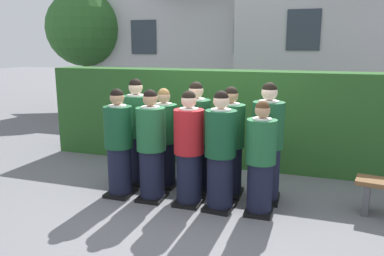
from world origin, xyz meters
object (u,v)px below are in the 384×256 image
object	(u,v)px
student_front_row_1	(151,148)
student_rear_row_0	(137,134)
student_front_row_3	(220,154)
student_front_row_0	(119,146)
student_in_red_blazer	(189,151)
student_rear_row_2	(196,140)
student_rear_row_3	(230,145)
student_front_row_4	(261,161)
student_rear_row_4	(267,146)
student_rear_row_1	(164,140)

from	to	relation	value
student_front_row_1	student_rear_row_0	distance (m)	0.76
student_front_row_3	student_rear_row_0	bearing A→B (deg)	159.51
student_front_row_0	student_rear_row_0	bearing A→B (deg)	88.99
student_in_red_blazer	student_front_row_3	world-z (taller)	student_front_row_3
student_rear_row_2	student_rear_row_3	bearing A→B (deg)	0.45
student_front_row_1	student_front_row_4	world-z (taller)	student_front_row_1
student_front_row_0	student_rear_row_2	size ratio (longest dim) A/B	0.95
student_rear_row_2	student_rear_row_4	world-z (taller)	student_rear_row_4
student_front_row_0	student_front_row_1	size ratio (longest dim) A/B	1.00
student_rear_row_3	student_in_red_blazer	bearing A→B (deg)	-132.58
student_rear_row_0	student_rear_row_4	bearing A→B (deg)	-1.94
student_front_row_1	student_rear_row_3	size ratio (longest dim) A/B	0.99
student_in_red_blazer	student_rear_row_4	distance (m)	1.12
student_front_row_1	student_rear_row_0	world-z (taller)	student_rear_row_0
student_front_row_4	student_rear_row_2	bearing A→B (deg)	154.57
student_in_red_blazer	student_rear_row_1	size ratio (longest dim) A/B	1.03
student_front_row_1	student_rear_row_4	bearing A→B (deg)	17.19
student_in_red_blazer	student_front_row_3	bearing A→B (deg)	-3.76
student_in_red_blazer	student_rear_row_0	bearing A→B (deg)	153.20
student_front_row_0	student_rear_row_3	xyz separation A→B (m)	(1.56, 0.53, 0.02)
student_front_row_3	student_front_row_4	world-z (taller)	student_front_row_3
student_rear_row_1	student_rear_row_3	world-z (taller)	student_rear_row_3
student_rear_row_2	student_rear_row_4	xyz separation A→B (m)	(1.08, -0.03, 0.01)
student_rear_row_0	student_rear_row_2	bearing A→B (deg)	-2.39
student_front_row_1	student_rear_row_2	bearing A→B (deg)	45.83
student_front_row_4	student_rear_row_2	distance (m)	1.18
student_rear_row_2	student_front_row_0	bearing A→B (deg)	-152.82
student_rear_row_0	student_rear_row_3	bearing A→B (deg)	-1.42
student_in_red_blazer	student_rear_row_0	xyz separation A→B (m)	(-1.08, 0.55, 0.04)
student_front_row_4	student_rear_row_4	xyz separation A→B (m)	(0.02, 0.48, 0.10)
student_front_row_4	student_rear_row_3	world-z (taller)	student_rear_row_3
student_rear_row_0	student_rear_row_1	bearing A→B (deg)	-0.00
student_front_row_0	student_rear_row_1	xyz separation A→B (m)	(0.49, 0.57, -0.02)
student_front_row_1	student_front_row_0	bearing A→B (deg)	-179.10
student_rear_row_3	student_front_row_1	bearing A→B (deg)	-153.19
student_in_red_blazer	student_rear_row_0	size ratio (longest dim) A/B	0.95
student_in_red_blazer	student_rear_row_4	bearing A→B (deg)	25.05
student_rear_row_0	student_in_red_blazer	bearing A→B (deg)	-26.80
student_rear_row_2	student_rear_row_3	world-z (taller)	student_rear_row_2
student_in_red_blazer	student_rear_row_3	size ratio (longest dim) A/B	0.99
student_front_row_3	student_rear_row_2	xyz separation A→B (m)	(-0.53, 0.53, 0.03)
student_front_row_3	student_rear_row_4	bearing A→B (deg)	42.30
student_front_row_4	student_rear_row_2	xyz separation A→B (m)	(-1.06, 0.51, 0.08)
student_rear_row_2	student_rear_row_1	bearing A→B (deg)	175.49
student_front_row_0	student_in_red_blazer	distance (m)	1.09
student_rear_row_1	student_rear_row_3	size ratio (longest dim) A/B	0.96
student_in_red_blazer	student_front_row_4	xyz separation A→B (m)	(1.00, -0.00, -0.05)
student_rear_row_2	student_rear_row_3	distance (m)	0.53
student_in_red_blazer	student_rear_row_4	size ratio (longest dim) A/B	0.94
student_rear_row_0	student_rear_row_4	distance (m)	2.10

